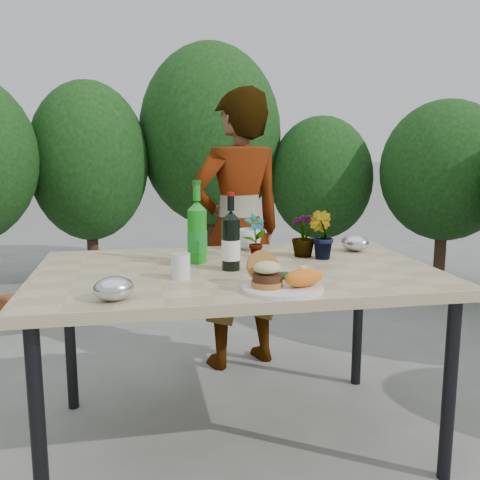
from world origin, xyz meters
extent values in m
plane|color=slate|center=(0.00, 0.00, 0.00)|extent=(80.00, 80.00, 0.00)
cube|color=tan|center=(0.00, 0.00, 0.73)|extent=(1.60, 1.00, 0.04)
cylinder|color=black|center=(-0.72, -0.42, 0.35)|extent=(0.05, 0.05, 0.71)
cylinder|color=black|center=(0.72, -0.42, 0.35)|extent=(0.05, 0.05, 0.71)
cylinder|color=black|center=(-0.72, 0.42, 0.35)|extent=(0.05, 0.05, 0.71)
cylinder|color=black|center=(0.72, 0.42, 0.35)|extent=(0.05, 0.05, 0.71)
cylinder|color=#382316|center=(-0.80, 2.80, 0.21)|extent=(0.10, 0.10, 0.42)
ellipsoid|color=#20501A|center=(-0.80, 2.80, 1.11)|extent=(1.03, 1.03, 1.39)
cylinder|color=#382316|center=(0.30, 3.00, 0.25)|extent=(0.10, 0.10, 0.50)
ellipsoid|color=#20501A|center=(0.30, 3.00, 1.35)|extent=(1.33, 1.33, 1.70)
cylinder|color=#382316|center=(1.30, 2.70, 0.19)|extent=(0.10, 0.10, 0.38)
ellipsoid|color=#20501A|center=(1.30, 2.70, 0.95)|extent=(0.96, 0.96, 1.14)
cylinder|color=#382316|center=(2.20, 2.10, 0.22)|extent=(0.10, 0.10, 0.44)
ellipsoid|color=#20501A|center=(2.20, 2.10, 1.04)|extent=(1.10, 1.10, 1.20)
cylinder|color=white|center=(0.10, -0.36, 0.76)|extent=(0.28, 0.28, 0.01)
cylinder|color=#B7722D|center=(0.04, -0.36, 0.78)|extent=(0.11, 0.11, 0.02)
cylinder|color=#472314|center=(0.04, -0.36, 0.80)|extent=(0.10, 0.10, 0.02)
ellipsoid|color=beige|center=(0.04, -0.36, 0.83)|extent=(0.10, 0.10, 0.04)
cylinder|color=#B7722D|center=(0.04, -0.29, 0.82)|extent=(0.11, 0.06, 0.11)
ellipsoid|color=orange|center=(0.16, -0.38, 0.80)|extent=(0.17, 0.12, 0.06)
ellipsoid|color=olive|center=(0.10, -0.27, 0.78)|extent=(0.04, 0.04, 0.02)
ellipsoid|color=#193814|center=(0.13, -0.27, 0.78)|extent=(0.06, 0.04, 0.03)
cylinder|color=black|center=(-0.03, -0.02, 0.85)|extent=(0.07, 0.07, 0.20)
cylinder|color=white|center=(-0.03, -0.02, 0.83)|extent=(0.07, 0.07, 0.08)
cone|color=black|center=(-0.03, -0.02, 0.97)|extent=(0.07, 0.07, 0.03)
cylinder|color=black|center=(-0.03, -0.02, 1.02)|extent=(0.03, 0.03, 0.06)
cylinder|color=maroon|center=(-0.03, -0.02, 1.05)|extent=(0.03, 0.03, 0.01)
cylinder|color=#198C1B|center=(-0.14, 0.14, 0.86)|extent=(0.08, 0.08, 0.23)
cylinder|color=#198C26|center=(-0.14, 0.14, 0.84)|extent=(0.08, 0.08, 0.09)
cone|color=#198C1B|center=(-0.14, 0.14, 0.99)|extent=(0.08, 0.08, 0.04)
cylinder|color=#198C1B|center=(-0.14, 0.14, 1.05)|extent=(0.03, 0.03, 0.07)
cylinder|color=#0C5919|center=(-0.14, 0.14, 1.09)|extent=(0.04, 0.04, 0.02)
cylinder|color=silver|center=(-0.24, -0.13, 0.80)|extent=(0.07, 0.07, 0.09)
imported|color=#27541D|center=(0.13, 0.21, 0.85)|extent=(0.12, 0.10, 0.20)
imported|color=#2B5B1F|center=(0.40, 0.12, 0.85)|extent=(0.14, 0.15, 0.21)
imported|color=#265C1F|center=(0.34, 0.18, 0.85)|extent=(0.12, 0.12, 0.19)
imported|color=silver|center=(0.13, 0.39, 0.80)|extent=(0.16, 0.16, 0.10)
ellipsoid|color=silver|center=(-0.47, -0.38, 0.79)|extent=(0.15, 0.14, 0.08)
ellipsoid|color=silver|center=(0.62, 0.25, 0.79)|extent=(0.17, 0.17, 0.08)
imported|color=#926649|center=(0.16, 0.81, 0.78)|extent=(0.65, 0.53, 1.55)
cylinder|color=#AC512C|center=(-1.36, 2.02, 0.06)|extent=(0.15, 0.15, 0.12)
cylinder|color=#AC512C|center=(-1.36, 2.02, 0.13)|extent=(0.17, 0.17, 0.02)
camera|label=1|loc=(-0.38, -2.08, 1.23)|focal=40.00mm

